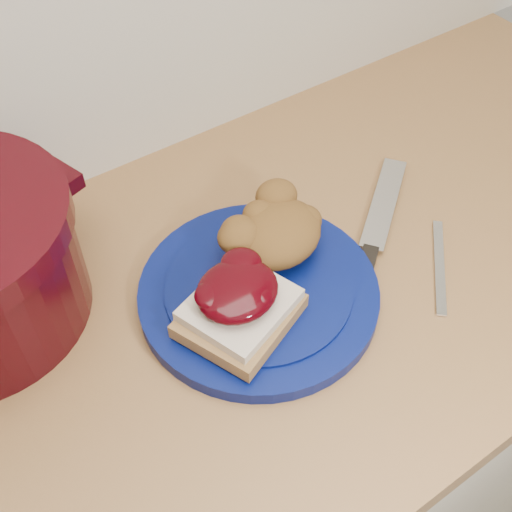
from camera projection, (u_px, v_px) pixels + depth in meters
base_cabinet at (234, 473)px, 1.10m from camera, size 4.00×0.60×0.86m
plate at (259, 293)px, 0.76m from camera, size 0.35×0.35×0.02m
sandwich at (239, 304)px, 0.70m from camera, size 0.15×0.14×0.06m
stuffing_mound at (277, 233)px, 0.76m from camera, size 0.14×0.13×0.06m
chef_knife at (368, 258)px, 0.79m from camera, size 0.24×0.19×0.02m
butter_knife at (439, 266)px, 0.79m from camera, size 0.11×0.12×0.00m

